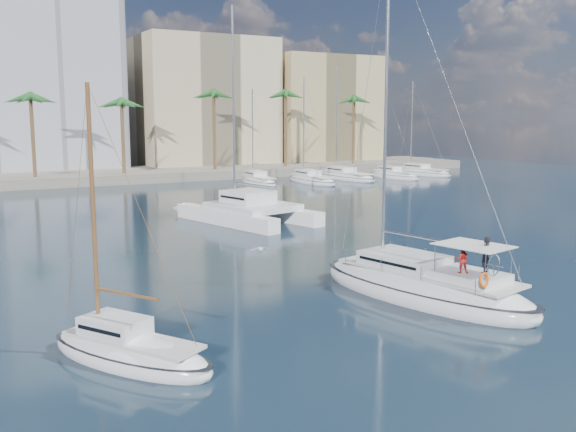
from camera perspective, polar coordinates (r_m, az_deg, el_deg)
ground at (r=29.35m, az=2.93°, el=-7.62°), size 160.00×160.00×0.00m
quay at (r=86.54m, az=-18.85°, el=3.27°), size 120.00×14.00×1.20m
building_beige at (r=100.90m, az=-7.50°, el=9.74°), size 20.00×14.00×20.00m
building_tan_right at (r=108.07m, az=2.96°, el=9.21°), size 18.00×12.00×18.00m
palm_centre at (r=82.29m, az=-18.69°, el=9.76°), size 3.60×3.60×12.30m
palm_right at (r=94.53m, az=2.34°, el=10.04°), size 3.60×3.60×12.30m
main_sloop at (r=30.38m, az=11.89°, el=-6.19°), size 6.10×12.31×17.51m
small_sloop at (r=22.97m, az=-13.97°, el=-11.61°), size 5.43×7.10×10.00m
catamaran at (r=51.00m, az=-3.47°, el=0.74°), size 8.33×12.58×16.89m
seagull at (r=35.44m, az=-2.51°, el=-2.94°), size 1.18×0.51×0.22m
moored_yacht_a at (r=79.45m, az=-2.63°, el=2.84°), size 3.37×9.52×11.90m
moored_yacht_b at (r=80.79m, az=2.14°, el=2.94°), size 3.32×10.83×13.72m
moored_yacht_c at (r=85.95m, az=5.18°, el=3.27°), size 3.98×12.33×15.54m
moored_yacht_d at (r=88.16m, az=9.42°, el=3.32°), size 3.52×9.55×11.90m
moored_yacht_e at (r=93.81m, az=11.80°, el=3.58°), size 4.61×11.11×13.72m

